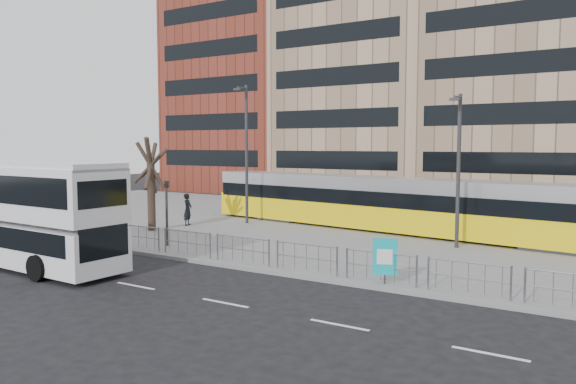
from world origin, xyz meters
The scene contains 14 objects.
ground centered at (0.00, 0.00, 0.00)m, with size 120.00×120.00×0.00m, color black.
plaza centered at (0.00, 12.00, 0.07)m, with size 64.00×24.00×0.15m, color slate.
kerb centered at (0.00, 0.05, 0.07)m, with size 64.00×0.25×0.17m, color gray.
building_row centered at (1.55, 34.27, 12.91)m, with size 70.40×18.40×31.20m.
pedestrian_barrier centered at (2.00, 0.50, 0.98)m, with size 32.07×0.07×1.10m.
road_markings centered at (1.00, -4.00, 0.01)m, with size 62.00×0.12×0.01m, color white.
double_decker_bus centered at (-8.62, -4.11, 2.31)m, with size 10.76×2.97×4.28m.
tram centered at (1.61, 11.55, 1.65)m, with size 25.46×5.66×2.99m.
ad_panel centered at (5.50, 0.40, 1.08)m, with size 0.80×0.40×1.59m.
pedestrian centered at (-9.88, 7.30, 1.10)m, with size 0.70×0.46×1.91m, color black.
traffic_light_west centered at (-6.10, 1.74, 2.12)m, with size 0.23×0.25×3.10m.
lamp_post_west centered at (-7.52, 9.96, 4.70)m, with size 0.45×1.04×8.35m.
lamp_post_east centered at (5.67, 8.55, 4.07)m, with size 0.45×1.04×7.11m.
bare_tree centered at (-10.27, 4.78, 5.46)m, with size 5.03×5.03×7.59m.
Camera 1 is at (12.85, -17.47, 4.95)m, focal length 35.00 mm.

